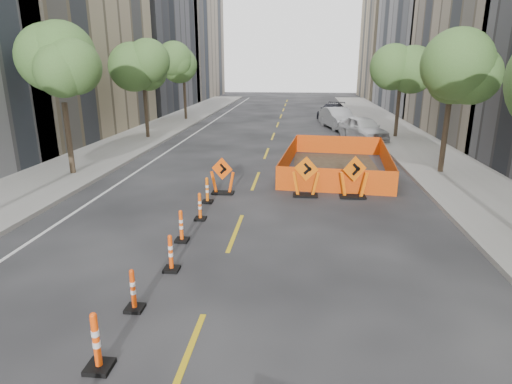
# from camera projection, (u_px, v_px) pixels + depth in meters

# --- Properties ---
(ground_plane) EXTENTS (140.00, 140.00, 0.00)m
(ground_plane) POSITION_uv_depth(u_px,v_px,m) (208.00, 302.00, 9.23)
(ground_plane) COLOR black
(sidewalk_left) EXTENTS (4.00, 90.00, 0.15)m
(sidewalk_left) POSITION_uv_depth(u_px,v_px,m) (82.00, 164.00, 21.52)
(sidewalk_left) COLOR gray
(sidewalk_left) RESTS_ON ground
(sidewalk_right) EXTENTS (4.00, 90.00, 0.15)m
(sidewalk_right) POSITION_uv_depth(u_px,v_px,m) (453.00, 173.00, 19.77)
(sidewalk_right) COLOR gray
(sidewalk_right) RESTS_ON ground
(bld_left_d) EXTENTS (12.00, 16.00, 14.00)m
(bld_left_d) POSITION_uv_depth(u_px,v_px,m) (127.00, 43.00, 46.20)
(bld_left_d) COLOR #4C4C51
(bld_left_d) RESTS_ON ground
(bld_left_e) EXTENTS (12.00, 20.00, 20.00)m
(bld_left_e) POSITION_uv_depth(u_px,v_px,m) (170.00, 26.00, 60.96)
(bld_left_e) COLOR gray
(bld_left_e) RESTS_ON ground
(bld_right_d) EXTENTS (12.00, 18.00, 20.00)m
(bld_right_d) POSITION_uv_depth(u_px,v_px,m) (454.00, 11.00, 42.98)
(bld_right_d) COLOR gray
(bld_right_d) RESTS_ON ground
(bld_right_e) EXTENTS (12.00, 14.00, 16.00)m
(bld_right_e) POSITION_uv_depth(u_px,v_px,m) (409.00, 41.00, 61.08)
(bld_right_e) COLOR tan
(bld_right_e) RESTS_ON ground
(tree_l_b) EXTENTS (2.80, 2.80, 5.95)m
(tree_l_b) POSITION_uv_depth(u_px,v_px,m) (61.00, 73.00, 18.27)
(tree_l_b) COLOR #382B1E
(tree_l_b) RESTS_ON ground
(tree_l_c) EXTENTS (2.80, 2.80, 5.95)m
(tree_l_c) POSITION_uv_depth(u_px,v_px,m) (143.00, 70.00, 27.79)
(tree_l_c) COLOR #382B1E
(tree_l_c) RESTS_ON ground
(tree_l_d) EXTENTS (2.80, 2.80, 5.95)m
(tree_l_d) POSITION_uv_depth(u_px,v_px,m) (184.00, 68.00, 37.32)
(tree_l_d) COLOR #382B1E
(tree_l_d) RESTS_ON ground
(tree_r_b) EXTENTS (2.80, 2.80, 5.95)m
(tree_r_b) POSITION_uv_depth(u_px,v_px,m) (453.00, 73.00, 18.54)
(tree_r_b) COLOR #382B1E
(tree_r_b) RESTS_ON ground
(tree_r_c) EXTENTS (2.80, 2.80, 5.95)m
(tree_r_c) POSITION_uv_depth(u_px,v_px,m) (401.00, 70.00, 28.06)
(tree_r_c) COLOR #382B1E
(tree_r_c) RESTS_ON ground
(channelizer_1) EXTENTS (0.43, 0.43, 1.08)m
(channelizer_1) POSITION_uv_depth(u_px,v_px,m) (96.00, 341.00, 7.05)
(channelizer_1) COLOR #FF4A0A
(channelizer_1) RESTS_ON ground
(channelizer_2) EXTENTS (0.37, 0.37, 0.94)m
(channelizer_2) POSITION_uv_depth(u_px,v_px,m) (133.00, 290.00, 8.80)
(channelizer_2) COLOR #DA3D09
(channelizer_2) RESTS_ON ground
(channelizer_3) EXTENTS (0.38, 0.38, 0.96)m
(channelizer_3) POSITION_uv_depth(u_px,v_px,m) (171.00, 253.00, 10.49)
(channelizer_3) COLOR #F2480A
(channelizer_3) RESTS_ON ground
(channelizer_4) EXTENTS (0.38, 0.38, 0.96)m
(channelizer_4) POSITION_uv_depth(u_px,v_px,m) (181.00, 226.00, 12.24)
(channelizer_4) COLOR #FF520A
(channelizer_4) RESTS_ON ground
(channelizer_5) EXTENTS (0.37, 0.37, 0.93)m
(channelizer_5) POSITION_uv_depth(u_px,v_px,m) (200.00, 206.00, 13.95)
(channelizer_5) COLOR #FF590A
(channelizer_5) RESTS_ON ground
(channelizer_6) EXTENTS (0.38, 0.38, 0.96)m
(channelizer_6) POSITION_uv_depth(u_px,v_px,m) (207.00, 190.00, 15.68)
(channelizer_6) COLOR orange
(channelizer_6) RESTS_ON ground
(chevron_sign_left) EXTENTS (1.09, 0.82, 1.46)m
(chevron_sign_left) POSITION_uv_depth(u_px,v_px,m) (222.00, 176.00, 16.69)
(chevron_sign_left) COLOR #FD550A
(chevron_sign_left) RESTS_ON ground
(chevron_sign_center) EXTENTS (1.19, 0.91, 1.58)m
(chevron_sign_center) POSITION_uv_depth(u_px,v_px,m) (306.00, 177.00, 16.34)
(chevron_sign_center) COLOR orange
(chevron_sign_center) RESTS_ON ground
(chevron_sign_right) EXTENTS (1.27, 1.05, 1.64)m
(chevron_sign_right) POSITION_uv_depth(u_px,v_px,m) (354.00, 177.00, 16.14)
(chevron_sign_right) COLOR #FF680A
(chevron_sign_right) RESTS_ON ground
(safety_fence) EXTENTS (5.40, 8.37, 1.00)m
(safety_fence) POSITION_uv_depth(u_px,v_px,m) (337.00, 160.00, 20.56)
(safety_fence) COLOR #FF620D
(safety_fence) RESTS_ON ground
(parked_car_near) EXTENTS (3.30, 4.99, 1.58)m
(parked_car_near) POSITION_uv_depth(u_px,v_px,m) (363.00, 128.00, 28.44)
(parked_car_near) COLOR silver
(parked_car_near) RESTS_ON ground
(parked_car_mid) EXTENTS (2.88, 5.12, 1.60)m
(parked_car_mid) POSITION_uv_depth(u_px,v_px,m) (338.00, 118.00, 33.64)
(parked_car_mid) COLOR gray
(parked_car_mid) RESTS_ON ground
(parked_car_far) EXTENTS (3.16, 5.06, 1.37)m
(parked_car_far) POSITION_uv_depth(u_px,v_px,m) (332.00, 111.00, 40.11)
(parked_car_far) COLOR black
(parked_car_far) RESTS_ON ground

